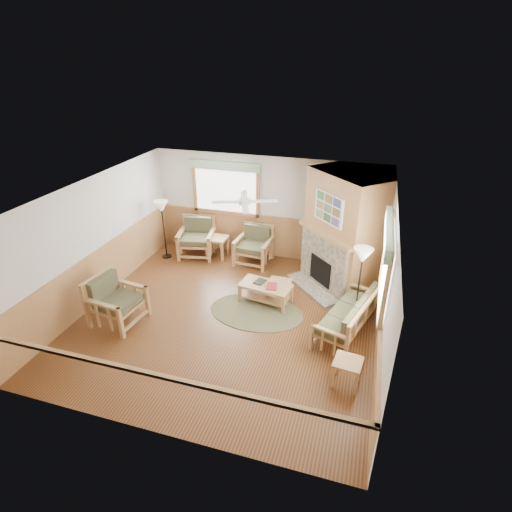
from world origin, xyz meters
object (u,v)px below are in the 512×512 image
(coffee_table, at_px, (266,293))
(sofa, at_px, (348,314))
(end_table_sofa, at_px, (347,373))
(floor_lamp_right, at_px, (359,285))
(armchair_back_left, at_px, (197,238))
(armchair_left, at_px, (117,301))
(armchair_back_right, at_px, (254,246))
(end_table_chairs, at_px, (218,247))
(footstool, at_px, (279,290))
(floor_lamp_left, at_px, (164,230))

(coffee_table, bearing_deg, sofa, -8.14)
(end_table_sofa, relative_size, floor_lamp_right, 0.30)
(armchair_back_left, xyz_separation_m, armchair_left, (-0.29, -3.24, -0.00))
(armchair_back_right, xyz_separation_m, floor_lamp_right, (2.74, -1.80, 0.35))
(end_table_chairs, relative_size, end_table_sofa, 1.16)
(footstool, bearing_deg, sofa, -26.11)
(sofa, xyz_separation_m, floor_lamp_left, (-4.97, 1.89, 0.38))
(armchair_back_left, bearing_deg, end_table_chairs, -7.48)
(end_table_sofa, bearing_deg, floor_lamp_right, 90.00)
(armchair_left, xyz_separation_m, end_table_sofa, (4.63, -0.44, -0.25))
(end_table_sofa, distance_m, floor_lamp_right, 1.98)
(armchair_back_left, height_order, footstool, armchair_back_left)
(end_table_sofa, height_order, floor_lamp_left, floor_lamp_left)
(end_table_chairs, height_order, end_table_sofa, end_table_chairs)
(sofa, distance_m, end_table_sofa, 1.45)
(sofa, height_order, floor_lamp_left, floor_lamp_left)
(floor_lamp_left, bearing_deg, sofa, -20.85)
(armchair_back_left, height_order, floor_lamp_right, floor_lamp_right)
(armchair_left, bearing_deg, sofa, -71.09)
(sofa, distance_m, end_table_chairs, 4.29)
(sofa, relative_size, armchair_back_left, 1.79)
(sofa, relative_size, end_table_chairs, 3.11)
(sofa, xyz_separation_m, armchair_back_left, (-4.22, 2.24, 0.09))
(armchair_left, relative_size, coffee_table, 0.90)
(end_table_chairs, distance_m, floor_lamp_left, 1.48)
(end_table_sofa, xyz_separation_m, floor_lamp_right, (0.00, 1.89, 0.58))
(coffee_table, height_order, end_table_sofa, end_table_sofa)
(end_table_sofa, xyz_separation_m, floor_lamp_left, (-5.10, 3.33, 0.55))
(coffee_table, relative_size, floor_lamp_right, 0.68)
(armchair_back_left, relative_size, end_table_chairs, 1.73)
(armchair_back_left, relative_size, footstool, 2.05)
(footstool, distance_m, floor_lamp_right, 1.83)
(sofa, height_order, armchair_left, armchair_left)
(coffee_table, height_order, end_table_chairs, end_table_chairs)
(sofa, xyz_separation_m, footstool, (-1.57, 0.77, -0.20))
(floor_lamp_right, bearing_deg, armchair_back_right, 146.73)
(end_table_sofa, relative_size, footstool, 1.02)
(sofa, relative_size, floor_lamp_right, 1.09)
(armchair_back_left, distance_m, floor_lamp_right, 4.70)
(armchair_back_right, height_order, floor_lamp_right, floor_lamp_right)
(end_table_chairs, xyz_separation_m, floor_lamp_left, (-1.34, -0.39, 0.51))
(footstool, xyz_separation_m, floor_lamp_left, (-3.40, 1.13, 0.58))
(armchair_back_left, distance_m, footstool, 3.04)
(armchair_back_right, height_order, end_table_sofa, armchair_back_right)
(end_table_sofa, bearing_deg, armchair_back_right, 126.61)
(armchair_left, bearing_deg, floor_lamp_right, -66.10)
(end_table_chairs, xyz_separation_m, footstool, (2.07, -1.51, -0.08))
(armchair_back_right, distance_m, coffee_table, 1.90)
(sofa, xyz_separation_m, end_table_chairs, (-3.64, 2.28, -0.13))
(coffee_table, distance_m, footstool, 0.33)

